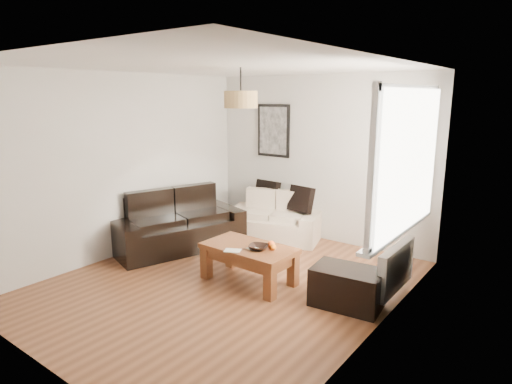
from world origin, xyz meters
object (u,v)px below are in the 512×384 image
Objects in this scene: sofa_leather at (178,222)px; ottoman at (347,287)px; loveseat_cream at (274,217)px; coffee_table at (249,264)px.

sofa_leather is 2.53× the size of ottoman.
loveseat_cream is 1.27× the size of coffee_table.
sofa_leather is at bearing 168.37° from coffee_table.
loveseat_cream is 1.55m from sofa_leather.
loveseat_cream reaches higher than ottoman.
coffee_table is 1.52× the size of ottoman.
loveseat_cream is 0.76× the size of sofa_leather.
loveseat_cream reaches higher than coffee_table.
coffee_table is at bearing -82.93° from loveseat_cream.
sofa_leather is at bearing 176.38° from ottoman.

